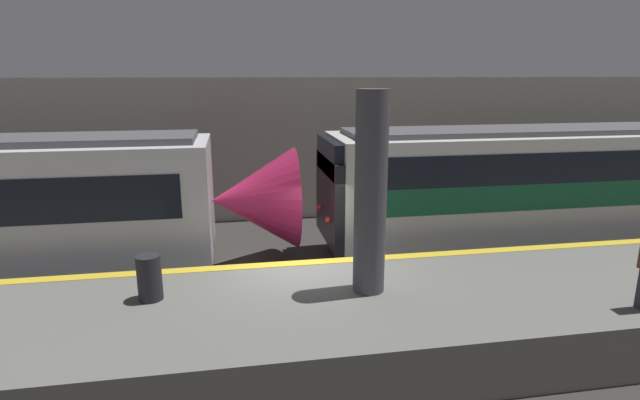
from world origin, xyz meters
name	(u,v)px	position (x,y,z in m)	size (l,w,h in m)	color
ground_plane	(303,304)	(0.00, 0.00, 0.00)	(120.00, 120.00, 0.00)	#33302D
platform	(317,325)	(0.00, -1.98, 0.53)	(40.00, 3.95, 1.07)	slate
station_rear_barrier	(274,150)	(0.00, 7.01, 2.48)	(50.00, 0.15, 4.97)	#B2AD9E
support_pillar_near	(371,194)	(1.03, -1.74, 2.95)	(0.60, 0.60, 3.78)	#47474C
train_boxy	(630,184)	(10.36, 2.54, 1.85)	(18.85, 2.85, 3.61)	black
trash_bin	(150,278)	(-3.01, -1.45, 1.48)	(0.44, 0.44, 0.85)	#232328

